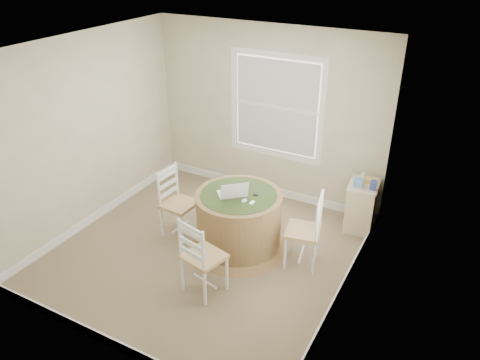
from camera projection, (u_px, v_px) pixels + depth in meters
The scene contains 14 objects.
room at pixel (221, 158), 5.52m from camera, with size 3.64×3.64×2.64m.
round_table at pixel (239, 219), 5.96m from camera, with size 1.28×1.28×0.79m.
chair_left at pixel (179, 204), 6.20m from camera, with size 0.42×0.40×0.95m, color white, non-canonical shape.
chair_near at pixel (204, 256), 5.20m from camera, with size 0.42×0.40×0.95m, color white, non-canonical shape.
chair_right at pixel (303, 231), 5.64m from camera, with size 0.42×0.40×0.95m, color white, non-canonical shape.
laptop at pixel (233, 193), 5.76m from camera, with size 0.46×0.45×0.24m.
mouse at pixel (244, 201), 5.64m from camera, with size 0.06×0.10×0.03m, color white.
phone at pixel (252, 203), 5.61m from camera, with size 0.04×0.09×0.02m, color #B7BABF.
keys at pixel (256, 195), 5.77m from camera, with size 0.06×0.05×0.03m, color black.
corner_chest at pixel (361, 206), 6.41m from camera, with size 0.45×0.56×0.69m.
tissue_box at pixel (359, 182), 6.18m from camera, with size 0.12×0.12×0.10m, color #5C8DD3.
box_yellow at pixel (369, 181), 6.26m from camera, with size 0.15×0.10×0.06m, color #E3B850.
box_blue at pixel (372, 185), 6.10m from camera, with size 0.08×0.08×0.12m, color #2F3C8F.
cup_cream at pixel (363, 176), 6.35m from camera, with size 0.07×0.07×0.09m, color beige.
Camera 1 is at (2.74, -4.14, 3.64)m, focal length 35.00 mm.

